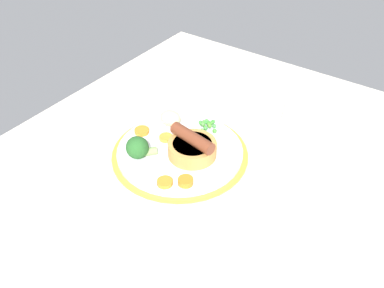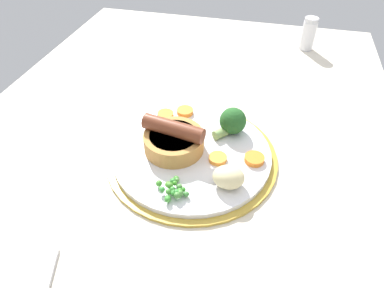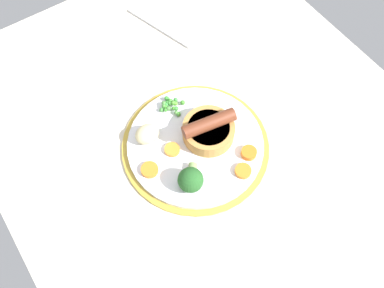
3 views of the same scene
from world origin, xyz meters
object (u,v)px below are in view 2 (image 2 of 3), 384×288
at_px(broccoli_floret_near, 232,122).
at_px(carrot_slice_1, 187,112).
at_px(dinner_plate, 192,155).
at_px(pea_pile, 173,189).
at_px(carrot_slice_3, 166,116).
at_px(sausage_pudding, 174,139).
at_px(carrot_slice_0, 218,158).
at_px(carrot_slice_4, 254,159).
at_px(potato_chunk_0, 229,177).
at_px(salt_shaker, 308,34).

relative_size(broccoli_floret_near, carrot_slice_1, 1.91).
bearing_deg(carrot_slice_1, dinner_plate, -161.19).
distance_m(pea_pile, carrot_slice_3, 0.18).
xyz_separation_m(pea_pile, carrot_slice_3, (0.17, 0.06, -0.00)).
bearing_deg(pea_pile, sausage_pudding, 15.10).
distance_m(carrot_slice_0, carrot_slice_4, 0.06).
bearing_deg(broccoli_floret_near, carrot_slice_1, 110.39).
bearing_deg(sausage_pudding, carrot_slice_3, -53.37).
bearing_deg(potato_chunk_0, salt_shaker, -12.67).
height_order(carrot_slice_1, carrot_slice_3, carrot_slice_3).
bearing_deg(salt_shaker, broccoli_floret_near, 161.59).
distance_m(carrot_slice_3, salt_shaker, 0.46).
height_order(broccoli_floret_near, carrot_slice_3, broccoli_floret_near).
height_order(sausage_pudding, carrot_slice_3, sausage_pudding).
bearing_deg(broccoli_floret_near, sausage_pudding, 168.71).
bearing_deg(carrot_slice_3, dinner_plate, -137.67).
bearing_deg(dinner_plate, salt_shaker, -22.07).
bearing_deg(sausage_pudding, carrot_slice_4, -169.19).
distance_m(pea_pile, potato_chunk_0, 0.08).
xyz_separation_m(carrot_slice_1, salt_shaker, (0.36, -0.22, 0.02)).
height_order(carrot_slice_0, carrot_slice_3, carrot_slice_3).
height_order(carrot_slice_0, carrot_slice_4, carrot_slice_4).
bearing_deg(pea_pile, carrot_slice_4, -48.36).
bearing_deg(carrot_slice_1, carrot_slice_0, -144.40).
xyz_separation_m(dinner_plate, salt_shaker, (0.46, -0.19, 0.03)).
bearing_deg(broccoli_floret_near, carrot_slice_0, -146.41).
distance_m(pea_pile, carrot_slice_0, 0.10).
xyz_separation_m(pea_pile, salt_shaker, (0.55, -0.19, 0.02)).
bearing_deg(carrot_slice_0, sausage_pudding, 82.11).
relative_size(dinner_plate, sausage_pudding, 2.70).
height_order(sausage_pudding, carrot_slice_0, sausage_pudding).
height_order(dinner_plate, potato_chunk_0, potato_chunk_0).
distance_m(carrot_slice_1, salt_shaker, 0.42).
xyz_separation_m(sausage_pudding, pea_pile, (-0.09, -0.03, -0.01)).
xyz_separation_m(broccoli_floret_near, carrot_slice_1, (0.03, 0.09, -0.02)).
height_order(carrot_slice_0, carrot_slice_1, same).
bearing_deg(pea_pile, dinner_plate, -3.15).
height_order(carrot_slice_3, salt_shaker, salt_shaker).
distance_m(potato_chunk_0, carrot_slice_1, 0.19).
xyz_separation_m(broccoli_floret_near, carrot_slice_0, (-0.08, 0.01, -0.02)).
distance_m(potato_chunk_0, carrot_slice_4, 0.07).
relative_size(sausage_pudding, carrot_slice_4, 3.28).
relative_size(carrot_slice_0, carrot_slice_4, 0.91).
relative_size(dinner_plate, carrot_slice_3, 9.60).
height_order(carrot_slice_1, carrot_slice_4, same).
bearing_deg(dinner_plate, carrot_slice_3, 42.33).
bearing_deg(dinner_plate, carrot_slice_4, -89.54).
relative_size(dinner_plate, pea_pile, 5.34).
relative_size(potato_chunk_0, salt_shaker, 0.59).
bearing_deg(potato_chunk_0, sausage_pudding, 59.57).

